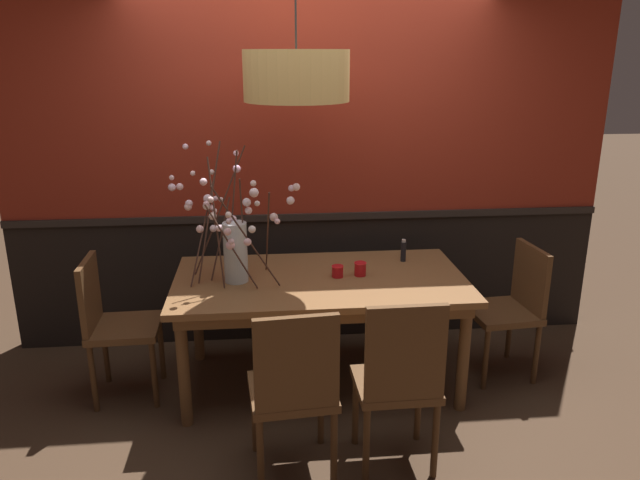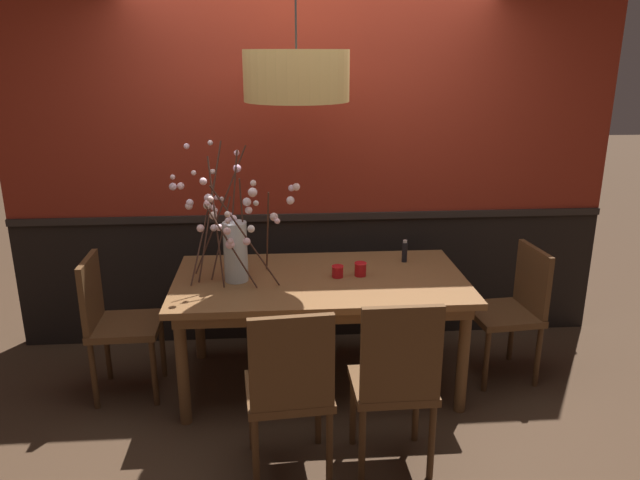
{
  "view_description": "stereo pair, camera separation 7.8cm",
  "coord_description": "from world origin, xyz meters",
  "views": [
    {
      "loc": [
        -0.35,
        -3.56,
        2.12
      ],
      "look_at": [
        0.0,
        0.0,
        1.0
      ],
      "focal_mm": 33.76,
      "sensor_mm": 36.0,
      "label": 1
    },
    {
      "loc": [
        -0.27,
        -3.57,
        2.12
      ],
      "look_at": [
        0.0,
        0.0,
        1.0
      ],
      "focal_mm": 33.76,
      "sensor_mm": 36.0,
      "label": 2
    }
  ],
  "objects": [
    {
      "name": "condiment_bottle",
      "position": [
        0.6,
        0.26,
        0.82
      ],
      "size": [
        0.04,
        0.04,
        0.16
      ],
      "color": "black",
      "rests_on": "dining_table"
    },
    {
      "name": "dining_table",
      "position": [
        0.0,
        0.0,
        0.67
      ],
      "size": [
        1.85,
        0.99,
        0.75
      ],
      "color": "brown",
      "rests_on": "ground"
    },
    {
      "name": "chair_far_side_left",
      "position": [
        -0.25,
        0.92,
        0.51
      ],
      "size": [
        0.44,
        0.42,
        0.9
      ],
      "color": "brown",
      "rests_on": "ground"
    },
    {
      "name": "ground_plane",
      "position": [
        0.0,
        0.0,
        0.0
      ],
      "size": [
        24.0,
        24.0,
        0.0
      ],
      "primitive_type": "plane",
      "color": "#422D1E"
    },
    {
      "name": "chair_near_side_left",
      "position": [
        -0.22,
        -0.93,
        0.53
      ],
      "size": [
        0.46,
        0.45,
        0.96
      ],
      "color": "brown",
      "rests_on": "ground"
    },
    {
      "name": "chair_head_west_end",
      "position": [
        -1.3,
        -0.03,
        0.52
      ],
      "size": [
        0.43,
        0.42,
        0.92
      ],
      "color": "brown",
      "rests_on": "ground"
    },
    {
      "name": "candle_holder_nearer_edge",
      "position": [
        0.26,
        0.01,
        0.79
      ],
      "size": [
        0.08,
        0.08,
        0.09
      ],
      "color": "red",
      "rests_on": "dining_table"
    },
    {
      "name": "vase_with_blossoms",
      "position": [
        -0.53,
        -0.0,
        1.01
      ],
      "size": [
        0.81,
        0.76,
        0.84
      ],
      "color": "silver",
      "rests_on": "dining_table"
    },
    {
      "name": "back_wall",
      "position": [
        0.0,
        0.75,
        1.41
      ],
      "size": [
        4.35,
        0.14,
        2.83
      ],
      "color": "black",
      "rests_on": "ground"
    },
    {
      "name": "pendant_lamp",
      "position": [
        -0.13,
        0.02,
        1.99
      ],
      "size": [
        0.61,
        0.61,
        0.99
      ],
      "color": "tan"
    },
    {
      "name": "candle_holder_nearer_center",
      "position": [
        0.11,
        0.0,
        0.79
      ],
      "size": [
        0.08,
        0.08,
        0.08
      ],
      "color": "red",
      "rests_on": "dining_table"
    },
    {
      "name": "chair_near_side_right",
      "position": [
        0.31,
        -0.92,
        0.54
      ],
      "size": [
        0.42,
        0.39,
        0.98
      ],
      "color": "brown",
      "rests_on": "ground"
    },
    {
      "name": "chair_head_east_end",
      "position": [
        1.3,
        0.01,
        0.51
      ],
      "size": [
        0.46,
        0.46,
        0.9
      ],
      "color": "brown",
      "rests_on": "ground"
    }
  ]
}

